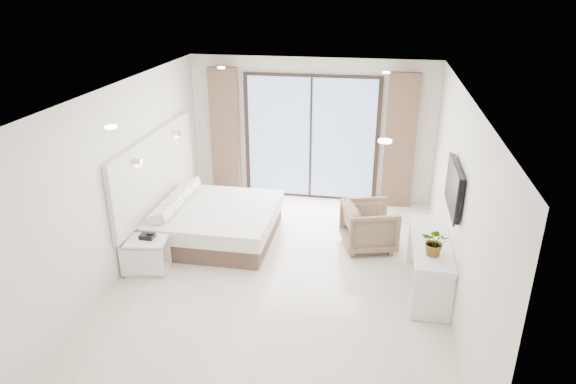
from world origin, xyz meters
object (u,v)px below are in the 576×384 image
(console_desk, at_px, (430,254))
(nightstand, at_px, (148,255))
(armchair, at_px, (369,224))
(bed, at_px, (214,222))

(console_desk, bearing_deg, nightstand, -176.90)
(console_desk, xyz_separation_m, armchair, (-0.84, 1.10, -0.16))
(nightstand, distance_m, armchair, 3.43)
(nightstand, xyz_separation_m, armchair, (3.16, 1.32, 0.14))
(bed, distance_m, console_desk, 3.51)
(bed, xyz_separation_m, console_desk, (3.37, -0.96, 0.27))
(nightstand, bearing_deg, console_desk, -5.64)
(nightstand, bearing_deg, bed, 53.13)
(console_desk, relative_size, armchair, 2.01)
(bed, distance_m, armchair, 2.54)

